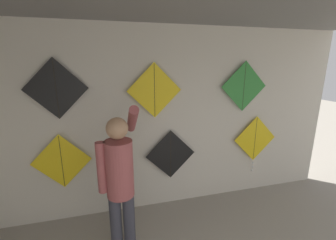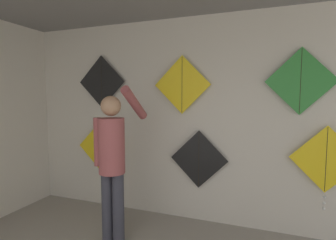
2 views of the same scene
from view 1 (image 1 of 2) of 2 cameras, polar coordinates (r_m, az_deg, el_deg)
back_panel at (r=3.44m, az=-1.31°, el=-0.37°), size 5.95×0.06×2.80m
shopkeeper at (r=2.61m, az=-12.09°, el=-14.30°), size 0.47×0.64×1.85m
kite_0 at (r=3.49m, az=-25.38°, el=-9.49°), size 0.79×0.01×0.79m
kite_1 at (r=3.56m, az=0.67°, el=-8.76°), size 0.79×0.01×0.79m
kite_2 at (r=4.16m, az=21.20°, el=-4.81°), size 0.79×0.04×1.00m
kite_3 at (r=3.23m, az=-26.57°, el=7.08°), size 0.79×0.01×0.79m
kite_4 at (r=3.23m, az=-3.45°, el=7.47°), size 0.79×0.01×0.79m
kite_5 at (r=3.79m, az=18.74°, el=8.08°), size 0.79×0.01×0.79m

